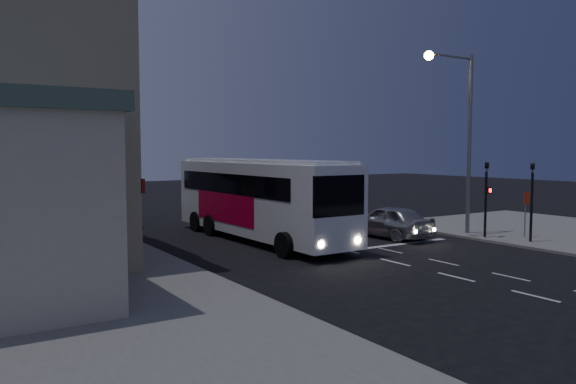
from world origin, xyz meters
TOP-DOWN VIEW (x-y plane):
  - ground at (0.00, 0.00)m, footprint 120.00×120.00m
  - road_markings at (1.29, 3.31)m, footprint 8.00×30.55m
  - tour_bus at (-1.82, 6.53)m, footprint 3.04×12.78m
  - car_suv at (4.06, 3.80)m, footprint 2.34×4.95m
  - car_sedan_a at (3.74, 9.44)m, footprint 3.13×5.22m
  - car_sedan_b at (3.81, 15.01)m, footprint 2.51×5.74m
  - traffic_signal_main at (7.60, 0.78)m, footprint 0.25×0.35m
  - traffic_signal_side at (8.30, -1.20)m, footprint 0.18×0.15m
  - regulatory_sign at (9.30, -0.24)m, footprint 0.45×0.12m
  - streetlight at (7.34, 2.20)m, footprint 3.32×0.44m
  - street_tree at (-8.21, 15.02)m, footprint 4.00×4.00m

SIDE VIEW (x-z plane):
  - ground at x=0.00m, z-range 0.00..0.00m
  - road_markings at x=1.29m, z-range 0.00..0.01m
  - car_sedan_a at x=3.74m, z-range 0.00..1.62m
  - car_suv at x=4.06m, z-range 0.00..1.64m
  - car_sedan_b at x=3.81m, z-range 0.00..1.64m
  - regulatory_sign at x=9.30m, z-range 0.50..2.70m
  - tour_bus at x=-1.82m, z-range 0.16..4.07m
  - traffic_signal_main at x=7.60m, z-range 0.37..4.47m
  - traffic_signal_side at x=8.30m, z-range 0.37..4.47m
  - street_tree at x=-8.21m, z-range 1.40..7.60m
  - streetlight at x=7.34m, z-range 1.23..10.23m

